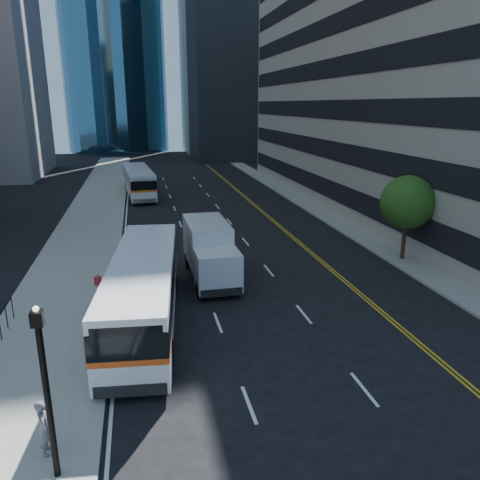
{
  "coord_description": "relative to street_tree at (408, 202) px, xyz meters",
  "views": [
    {
      "loc": [
        -6.51,
        -16.55,
        9.26
      ],
      "look_at": [
        -1.82,
        5.12,
        2.8
      ],
      "focal_mm": 35.0,
      "sensor_mm": 36.0,
      "label": 1
    }
  ],
  "objects": [
    {
      "name": "bus_rear",
      "position": [
        -15.6,
        25.02,
        -2.08
      ],
      "size": [
        3.32,
        11.22,
        2.85
      ],
      "rotation": [
        0.0,
        0.0,
        0.08
      ],
      "color": "silver",
      "rests_on": "ground"
    },
    {
      "name": "sidewalk_west",
      "position": [
        -19.5,
        17.0,
        -3.57
      ],
      "size": [
        5.0,
        90.0,
        0.15
      ],
      "primitive_type": "cube",
      "color": "gray",
      "rests_on": "ground"
    },
    {
      "name": "street_tree",
      "position": [
        0.0,
        0.0,
        0.0
      ],
      "size": [
        3.2,
        3.2,
        5.1
      ],
      "color": "#332114",
      "rests_on": "sidewalk_east"
    },
    {
      "name": "ground",
      "position": [
        -9.0,
        -8.0,
        -3.64
      ],
      "size": [
        160.0,
        160.0,
        0.0
      ],
      "primitive_type": "plane",
      "color": "black",
      "rests_on": "ground"
    },
    {
      "name": "box_truck",
      "position": [
        -12.0,
        -0.59,
        -2.03
      ],
      "size": [
        2.3,
        6.4,
        3.05
      ],
      "rotation": [
        0.0,
        0.0,
        0.02
      ],
      "color": "silver",
      "rests_on": "ground"
    },
    {
      "name": "lamp_post",
      "position": [
        -18.0,
        -14.0,
        -0.92
      ],
      "size": [
        0.28,
        0.28,
        4.56
      ],
      "color": "black",
      "rests_on": "sidewalk_west"
    },
    {
      "name": "bus_front",
      "position": [
        -15.6,
        -5.47,
        -2.0
      ],
      "size": [
        3.7,
        11.86,
        3.01
      ],
      "rotation": [
        0.0,
        0.0,
        -0.1
      ],
      "color": "white",
      "rests_on": "ground"
    },
    {
      "name": "pedestrian",
      "position": [
        -18.38,
        -13.09,
        -2.69
      ],
      "size": [
        0.42,
        0.61,
        1.6
      ],
      "primitive_type": "imported",
      "rotation": [
        0.0,
        0.0,
        1.63
      ],
      "color": "#57585F",
      "rests_on": "sidewalk_west"
    },
    {
      "name": "sidewalk_east",
      "position": [
        -0.0,
        17.0,
        -3.57
      ],
      "size": [
        2.0,
        90.0,
        0.15
      ],
      "primitive_type": "cube",
      "color": "gray",
      "rests_on": "ground"
    }
  ]
}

